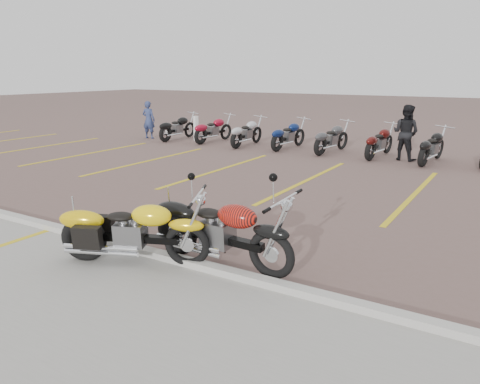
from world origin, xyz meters
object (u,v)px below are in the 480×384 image
object	(u,v)px
person_b	(406,133)
bollard	(196,128)
flame_cruiser	(218,233)
yellow_cruiser	(131,234)
person_a	(149,120)

from	to	relation	value
person_b	bollard	world-z (taller)	person_b
flame_cruiser	yellow_cruiser	bearing A→B (deg)	-148.29
yellow_cruiser	bollard	distance (m)	12.70
yellow_cruiser	bollard	bearing A→B (deg)	100.06
person_a	bollard	bearing A→B (deg)	-175.73
flame_cruiser	bollard	size ratio (longest dim) A/B	2.40
yellow_cruiser	flame_cruiser	distance (m)	1.27
bollard	person_b	bearing A→B (deg)	-0.46
person_a	person_b	size ratio (longest dim) A/B	0.89
person_a	yellow_cruiser	bearing A→B (deg)	121.85
flame_cruiser	person_a	world-z (taller)	person_a
yellow_cruiser	person_b	bearing A→B (deg)	59.80
yellow_cruiser	person_b	world-z (taller)	person_b
flame_cruiser	bollard	xyz separation A→B (m)	(-7.91, 10.11, 0.01)
person_a	flame_cruiser	bearing A→B (deg)	127.00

